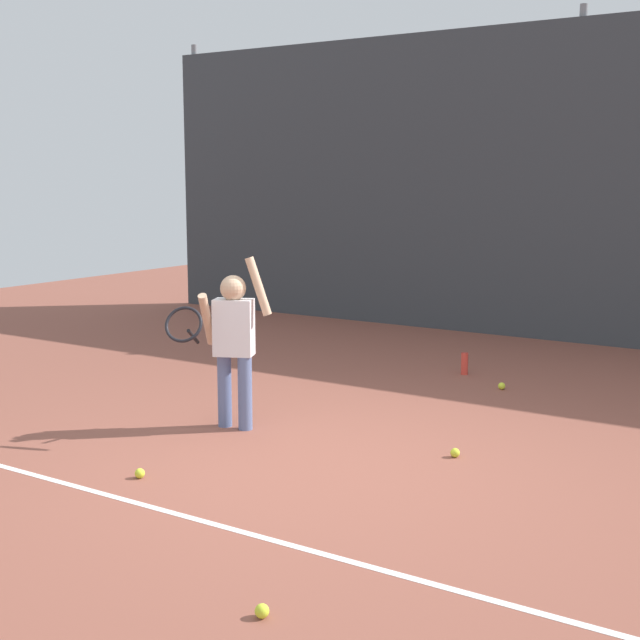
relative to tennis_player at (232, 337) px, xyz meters
name	(u,v)px	position (x,y,z in m)	size (l,w,h in m)	color
ground_plane	(322,465)	(1.07, -0.37, -0.73)	(20.00, 20.00, 0.00)	brown
court_line_baseline	(208,523)	(1.07, -1.58, -0.72)	(9.00, 0.05, 0.00)	white
back_fence_windscreen	(574,184)	(1.07, 5.05, 1.14)	(11.86, 0.08, 3.73)	#383D42
fence_post_0	(197,177)	(-4.71, 5.11, 1.21)	(0.09, 0.09, 3.88)	slate
fence_post_1	(576,177)	(1.07, 5.11, 1.21)	(0.09, 0.09, 3.88)	slate
tennis_player	(232,337)	(0.00, 0.00, 0.00)	(0.53, 0.77, 1.35)	slate
water_bottle	(465,364)	(0.75, 2.74, -0.62)	(0.07, 0.07, 0.22)	#D83F33
tennis_ball_1	(455,453)	(1.76, 0.28, -0.69)	(0.07, 0.07, 0.07)	#CCE033
tennis_ball_2	(262,611)	(1.98, -2.29, -0.69)	(0.07, 0.07, 0.07)	#CCE033
tennis_ball_3	(140,473)	(0.21, -1.24, -0.69)	(0.07, 0.07, 0.07)	#CCE033
tennis_ball_5	(502,386)	(1.30, 2.35, -0.69)	(0.07, 0.07, 0.07)	#CCE033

